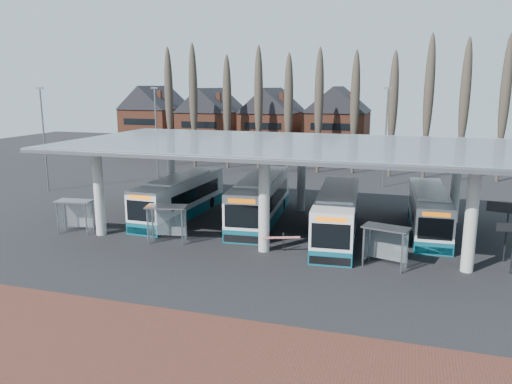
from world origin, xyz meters
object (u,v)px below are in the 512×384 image
(bus_1, at_px, (261,200))
(bus_2, at_px, (337,215))
(bus_3, at_px, (428,211))
(shelter_2, at_px, (386,237))
(shelter_0, at_px, (76,209))
(shelter_1, at_px, (167,215))
(bus_0, at_px, (181,197))

(bus_1, distance_m, bus_2, 6.87)
(bus_3, relative_size, shelter_2, 3.92)
(bus_3, height_order, shelter_0, bus_3)
(bus_2, xyz_separation_m, shelter_1, (-10.72, -4.46, 0.25))
(bus_0, distance_m, bus_3, 19.00)
(bus_1, relative_size, bus_2, 1.04)
(bus_1, xyz_separation_m, bus_2, (6.34, -2.65, -0.06))
(shelter_1, bearing_deg, bus_0, 96.69)
(bus_0, bearing_deg, bus_2, -7.08)
(bus_0, height_order, shelter_2, bus_0)
(bus_2, distance_m, bus_3, 6.97)
(bus_3, bearing_deg, bus_1, -179.08)
(shelter_2, bearing_deg, bus_1, 157.09)
(bus_1, bearing_deg, shelter_1, -127.04)
(bus_2, height_order, shelter_2, bus_2)
(bus_0, xyz_separation_m, bus_3, (18.95, 1.41, -0.08))
(bus_2, xyz_separation_m, shelter_0, (-17.98, -4.43, 0.15))
(shelter_0, bearing_deg, bus_1, 24.10)
(shelter_1, bearing_deg, bus_1, 46.68)
(bus_0, bearing_deg, bus_1, 7.42)
(bus_2, bearing_deg, shelter_0, -170.89)
(bus_1, distance_m, shelter_2, 12.51)
(bus_1, bearing_deg, shelter_2, -43.13)
(bus_1, xyz_separation_m, shelter_2, (9.90, -7.66, 0.13))
(shelter_2, bearing_deg, bus_0, 171.70)
(bus_3, distance_m, shelter_1, 18.56)
(bus_1, height_order, bus_3, bus_1)
(shelter_1, bearing_deg, shelter_2, -13.85)
(bus_1, relative_size, shelter_1, 4.34)
(shelter_1, bearing_deg, bus_2, 10.91)
(shelter_1, bearing_deg, shelter_0, 168.04)
(bus_2, bearing_deg, bus_0, 166.40)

